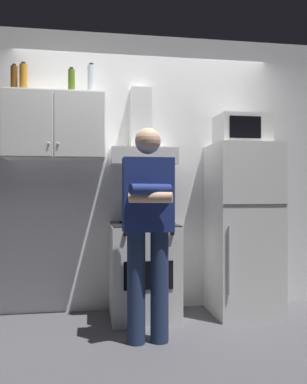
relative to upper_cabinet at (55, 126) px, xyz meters
The scene contains 12 objects.
ground_plane 1.98m from the upper_cabinet, 23.77° to the right, with size 7.00×7.00×0.00m, color #4C4C51.
back_wall_tiled 0.97m from the upper_cabinet, 14.86° to the left, with size 4.80×0.10×2.70m, color white.
upper_cabinet is the anchor object (origin of this frame).
stove_oven 1.55m from the upper_cabinet, ahead, with size 0.60×0.62×0.87m.
range_hood 0.81m from the upper_cabinet, ahead, with size 0.60×0.44×0.75m.
refrigerator 2.00m from the upper_cabinet, ahead, with size 0.60×0.62×1.60m.
microwave 1.75m from the upper_cabinet, ahead, with size 0.48×0.37×0.28m.
person_standing 1.35m from the upper_cabinet, 44.26° to the right, with size 0.38×0.33×1.64m.
bottle_olive_oil 0.44m from the upper_cabinet, ahead, with size 0.06×0.06×0.24m.
bottle_beer_brown 0.56m from the upper_cabinet, behind, with size 0.06×0.06×0.26m.
bottle_liquor_amber 0.51m from the upper_cabinet, behind, with size 0.07×0.07×0.26m.
bottle_vodka_clear 0.55m from the upper_cabinet, ahead, with size 0.07×0.07×0.29m.
Camera 1 is at (-0.55, -3.40, 1.15)m, focal length 37.85 mm.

